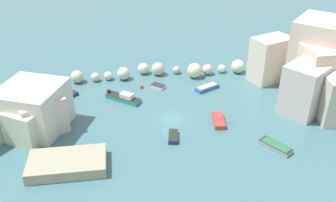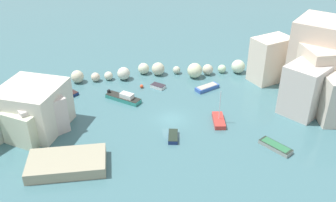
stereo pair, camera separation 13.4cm
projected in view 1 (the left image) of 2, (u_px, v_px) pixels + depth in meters
The scene contains 13 objects.
cove_water at pixel (171, 119), 54.68m from camera, with size 160.00×160.00×0.00m, color #427078.
cliff_headland_right at pixel (321, 66), 59.27m from camera, with size 19.40×22.88×12.03m.
rock_breakwater at pixel (172, 70), 66.70m from camera, with size 34.20×5.06×2.63m.
stone_dock at pixel (67, 163), 44.80m from camera, with size 9.23×5.16×1.39m, color #A09B81.
channel_buoy at pixel (142, 86), 63.05m from camera, with size 0.61×0.61×0.61m, color #E04C28.
moored_boat_0 at pixel (173, 137), 50.35m from camera, with size 1.75×3.19×0.58m.
moored_boat_1 at pixel (124, 98), 59.20m from camera, with size 5.69×4.92×1.42m.
moored_boat_2 at pixel (87, 153), 47.30m from camera, with size 3.02×2.40×0.52m.
moored_boat_3 at pixel (219, 120), 53.73m from camera, with size 2.01×4.16×5.16m.
moored_boat_4 at pixel (207, 87), 62.62m from camera, with size 4.41×3.22×0.68m.
moored_boat_5 at pixel (276, 146), 48.43m from camera, with size 3.67×4.47×0.60m.
moored_boat_6 at pixel (69, 92), 61.45m from camera, with size 3.16×3.34×0.52m.
moored_boat_7 at pixel (158, 86), 63.13m from camera, with size 2.68×2.58×0.57m.
Camera 1 is at (-7.02, -45.62, 29.43)m, focal length 40.00 mm.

